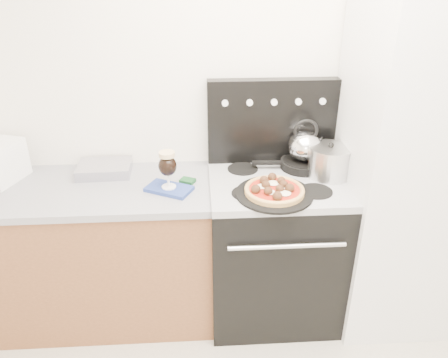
{
  "coord_description": "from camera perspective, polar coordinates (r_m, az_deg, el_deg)",
  "views": [
    {
      "loc": [
        -0.36,
        -0.98,
        2.03
      ],
      "look_at": [
        -0.23,
        1.05,
        1.0
      ],
      "focal_mm": 35.0,
      "sensor_mm": 36.0,
      "label": 1
    }
  ],
  "objects": [
    {
      "name": "room_shell",
      "position": [
        1.54,
        10.33,
        -4.11
      ],
      "size": [
        3.52,
        3.01,
        2.52
      ],
      "color": "beige",
      "rests_on": "ground"
    },
    {
      "name": "base_cabinet",
      "position": [
        2.79,
        -17.02,
        -9.54
      ],
      "size": [
        1.45,
        0.6,
        0.86
      ],
      "primitive_type": "cube",
      "color": "brown",
      "rests_on": "ground"
    },
    {
      "name": "fridge",
      "position": [
        2.65,
        22.2,
        0.66
      ],
      "size": [
        0.64,
        0.68,
        1.9
      ],
      "primitive_type": "cube",
      "color": "silver",
      "rests_on": "ground"
    },
    {
      "name": "tea_kettle",
      "position": [
        2.57,
        10.5,
        4.55
      ],
      "size": [
        0.2,
        0.2,
        0.21
      ],
      "primitive_type": null,
      "rotation": [
        0.0,
        0.0,
        0.05
      ],
      "color": "silver",
      "rests_on": "skillet"
    },
    {
      "name": "foil_sheet",
      "position": [
        2.65,
        -15.33,
        1.3
      ],
      "size": [
        0.31,
        0.23,
        0.06
      ],
      "primitive_type": "cube",
      "rotation": [
        0.0,
        0.0,
        0.03
      ],
      "color": "silver",
      "rests_on": "countertop"
    },
    {
      "name": "stock_pot",
      "position": [
        2.53,
        13.56,
        2.1
      ],
      "size": [
        0.28,
        0.28,
        0.17
      ],
      "primitive_type": "cylinder",
      "rotation": [
        0.0,
        0.0,
        -0.27
      ],
      "color": "silver",
      "rests_on": "cooktop"
    },
    {
      "name": "skillet",
      "position": [
        2.62,
        10.27,
        1.92
      ],
      "size": [
        0.28,
        0.28,
        0.05
      ],
      "primitive_type": "cylinder",
      "rotation": [
        0.0,
        0.0,
        -0.05
      ],
      "color": "black",
      "rests_on": "cooktop"
    },
    {
      "name": "beer_glass",
      "position": [
        2.34,
        -7.35,
        1.22
      ],
      "size": [
        0.11,
        0.11,
        0.21
      ],
      "primitive_type": null,
      "rotation": [
        0.0,
        0.0,
        0.14
      ],
      "color": "black",
      "rests_on": "oven_mitt"
    },
    {
      "name": "cooktop",
      "position": [
        2.47,
        6.95,
        -0.52
      ],
      "size": [
        0.76,
        0.65,
        0.04
      ],
      "primitive_type": "cube",
      "color": "#ADADB2",
      "rests_on": "stove_body"
    },
    {
      "name": "pizza",
      "position": [
        2.29,
        6.61,
        -1.3
      ],
      "size": [
        0.4,
        0.4,
        0.04
      ],
      "primitive_type": null,
      "rotation": [
        0.0,
        0.0,
        0.34
      ],
      "color": "#D8B858",
      "rests_on": "pizza_pan"
    },
    {
      "name": "stove_body",
      "position": [
        2.72,
        6.42,
        -9.17
      ],
      "size": [
        0.76,
        0.65,
        0.88
      ],
      "primitive_type": "cube",
      "color": "black",
      "rests_on": "ground"
    },
    {
      "name": "pizza_pan",
      "position": [
        2.31,
        6.57,
        -1.93
      ],
      "size": [
        0.45,
        0.45,
        0.01
      ],
      "primitive_type": "cylinder",
      "rotation": [
        0.0,
        0.0,
        0.11
      ],
      "color": "black",
      "rests_on": "cooktop"
    },
    {
      "name": "countertop",
      "position": [
        2.56,
        -18.36,
        -1.36
      ],
      "size": [
        1.48,
        0.63,
        0.04
      ],
      "primitive_type": "cube",
      "color": "gray",
      "rests_on": "base_cabinet"
    },
    {
      "name": "backguard",
      "position": [
        2.62,
        6.25,
        7.52
      ],
      "size": [
        0.76,
        0.08,
        0.5
      ],
      "primitive_type": "cube",
      "color": "black",
      "rests_on": "cooktop"
    },
    {
      "name": "oven_mitt",
      "position": [
        2.39,
        -7.19,
        -1.29
      ],
      "size": [
        0.28,
        0.24,
        0.02
      ],
      "primitive_type": "cube",
      "rotation": [
        0.0,
        0.0,
        -0.47
      ],
      "color": "navy",
      "rests_on": "countertop"
    }
  ]
}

